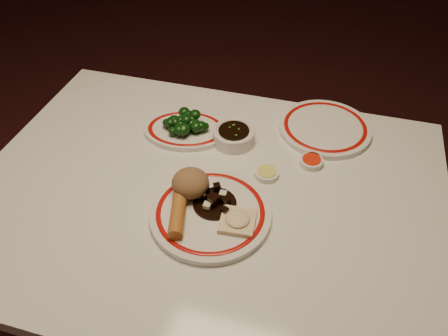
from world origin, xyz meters
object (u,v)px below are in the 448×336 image
(spring_roll, at_px, (178,214))
(stirfry_heap, at_px, (214,200))
(broccoli_plate, at_px, (186,130))
(broccoli_pile, at_px, (186,122))
(rice_mound, at_px, (190,183))
(dining_table, at_px, (207,214))
(main_plate, at_px, (211,213))
(fried_wonton, at_px, (238,220))
(soy_bowl, at_px, (234,136))

(spring_roll, bearing_deg, stirfry_heap, 32.96)
(broccoli_plate, height_order, broccoli_pile, broccoli_pile)
(rice_mound, distance_m, spring_roll, 0.09)
(dining_table, height_order, broccoli_pile, broccoli_pile)
(rice_mound, distance_m, broccoli_plate, 0.27)
(main_plate, height_order, broccoli_plate, main_plate)
(main_plate, xyz_separation_m, broccoli_pile, (-0.16, 0.29, 0.03))
(fried_wonton, distance_m, stirfry_heap, 0.08)
(dining_table, bearing_deg, main_plate, -65.11)
(spring_roll, bearing_deg, soy_bowl, 67.42)
(fried_wonton, distance_m, broccoli_plate, 0.39)
(spring_roll, relative_size, soy_bowl, 1.07)
(rice_mound, xyz_separation_m, broccoli_plate, (-0.10, 0.24, -0.04))
(soy_bowl, bearing_deg, broccoli_plate, 178.82)
(broccoli_pile, bearing_deg, fried_wonton, -52.73)
(soy_bowl, bearing_deg, broccoli_pile, 179.97)
(stirfry_heap, height_order, broccoli_pile, broccoli_pile)
(main_plate, relative_size, broccoli_plate, 1.11)
(broccoli_plate, bearing_deg, fried_wonton, -52.64)
(stirfry_heap, relative_size, soy_bowl, 0.90)
(dining_table, distance_m, stirfry_heap, 0.13)
(rice_mound, bearing_deg, stirfry_heap, -15.05)
(spring_roll, distance_m, soy_bowl, 0.33)
(dining_table, distance_m, spring_roll, 0.18)
(broccoli_pile, bearing_deg, soy_bowl, -0.03)
(dining_table, xyz_separation_m, stirfry_heap, (0.04, -0.05, 0.12))
(dining_table, relative_size, rice_mound, 13.08)
(spring_roll, bearing_deg, main_plate, 19.67)
(rice_mound, height_order, spring_roll, rice_mound)
(broccoli_plate, relative_size, soy_bowl, 2.32)
(main_plate, distance_m, fried_wonton, 0.08)
(dining_table, bearing_deg, broccoli_plate, 121.04)
(broccoli_pile, distance_m, soy_bowl, 0.14)
(spring_roll, distance_m, fried_wonton, 0.14)
(stirfry_heap, bearing_deg, main_plate, -93.05)
(rice_mound, height_order, soy_bowl, rice_mound)
(dining_table, height_order, stirfry_heap, stirfry_heap)
(rice_mound, bearing_deg, broccoli_plate, 112.14)
(rice_mound, relative_size, fried_wonton, 1.07)
(main_plate, xyz_separation_m, broccoli_plate, (-0.16, 0.29, -0.00))
(broccoli_plate, bearing_deg, rice_mound, -67.86)
(spring_roll, distance_m, stirfry_heap, 0.10)
(broccoli_pile, height_order, soy_bowl, broccoli_pile)
(dining_table, height_order, spring_roll, spring_roll)
(main_plate, bearing_deg, fried_wonton, -14.12)
(dining_table, height_order, rice_mound, rice_mound)
(dining_table, height_order, fried_wonton, fried_wonton)
(main_plate, relative_size, fried_wonton, 3.52)
(broccoli_plate, bearing_deg, dining_table, -58.96)
(spring_roll, distance_m, broccoli_plate, 0.35)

